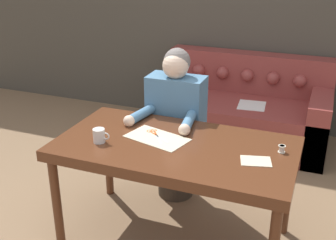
{
  "coord_description": "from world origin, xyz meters",
  "views": [
    {
      "loc": [
        0.97,
        -2.21,
        1.89
      ],
      "look_at": [
        0.05,
        0.15,
        0.83
      ],
      "focal_mm": 45.0,
      "sensor_mm": 36.0,
      "label": 1
    }
  ],
  "objects_px": {
    "dining_table": "(175,154)",
    "person": "(176,126)",
    "thread_spool": "(282,149)",
    "mug": "(99,136)",
    "couch": "(242,111)",
    "scissors": "(155,134)"
  },
  "relations": [
    {
      "from": "dining_table",
      "to": "couch",
      "type": "height_order",
      "value": "couch"
    },
    {
      "from": "dining_table",
      "to": "mug",
      "type": "relative_size",
      "value": 13.34
    },
    {
      "from": "scissors",
      "to": "mug",
      "type": "bearing_deg",
      "value": -139.79
    },
    {
      "from": "dining_table",
      "to": "mug",
      "type": "distance_m",
      "value": 0.49
    },
    {
      "from": "person",
      "to": "scissors",
      "type": "height_order",
      "value": "person"
    },
    {
      "from": "thread_spool",
      "to": "dining_table",
      "type": "bearing_deg",
      "value": -169.04
    },
    {
      "from": "couch",
      "to": "mug",
      "type": "relative_size",
      "value": 15.04
    },
    {
      "from": "person",
      "to": "scissors",
      "type": "distance_m",
      "value": 0.46
    },
    {
      "from": "dining_table",
      "to": "thread_spool",
      "type": "bearing_deg",
      "value": 10.96
    },
    {
      "from": "person",
      "to": "scissors",
      "type": "bearing_deg",
      "value": -87.69
    },
    {
      "from": "dining_table",
      "to": "thread_spool",
      "type": "height_order",
      "value": "thread_spool"
    },
    {
      "from": "couch",
      "to": "dining_table",
      "type": "bearing_deg",
      "value": -92.28
    },
    {
      "from": "dining_table",
      "to": "scissors",
      "type": "height_order",
      "value": "scissors"
    },
    {
      "from": "dining_table",
      "to": "thread_spool",
      "type": "relative_size",
      "value": 33.49
    },
    {
      "from": "couch",
      "to": "scissors",
      "type": "bearing_deg",
      "value": -98.24
    },
    {
      "from": "couch",
      "to": "thread_spool",
      "type": "xyz_separation_m",
      "value": [
        0.57,
        -1.65,
        0.44
      ]
    },
    {
      "from": "thread_spool",
      "to": "couch",
      "type": "bearing_deg",
      "value": 109.0
    },
    {
      "from": "mug",
      "to": "thread_spool",
      "type": "distance_m",
      "value": 1.13
    },
    {
      "from": "dining_table",
      "to": "person",
      "type": "xyz_separation_m",
      "value": [
        -0.19,
        0.52,
        -0.05
      ]
    },
    {
      "from": "scissors",
      "to": "couch",
      "type": "bearing_deg",
      "value": 81.76
    },
    {
      "from": "dining_table",
      "to": "person",
      "type": "distance_m",
      "value": 0.56
    },
    {
      "from": "couch",
      "to": "thread_spool",
      "type": "distance_m",
      "value": 1.8
    }
  ]
}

